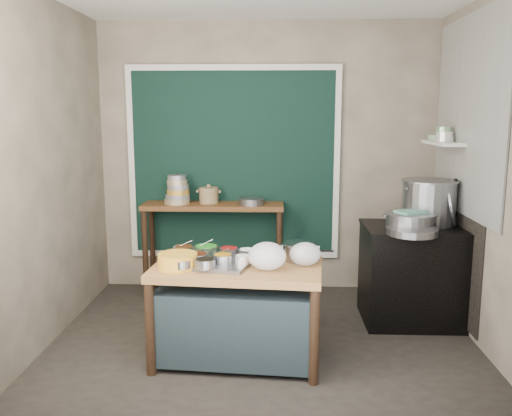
{
  "coord_description": "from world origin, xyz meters",
  "views": [
    {
      "loc": [
        0.1,
        -4.2,
        1.87
      ],
      "look_at": [
        -0.07,
        0.25,
        1.09
      ],
      "focal_mm": 38.0,
      "sensor_mm": 36.0,
      "label": 1
    }
  ],
  "objects_px": {
    "saucepan": "(300,252)",
    "stock_pot": "(429,202)",
    "yellow_basin": "(178,261)",
    "ceramic_crock": "(209,196)",
    "prep_table": "(238,313)",
    "back_counter": "(214,248)",
    "steamer": "(411,221)",
    "stove_block": "(414,276)",
    "utensil_cup": "(174,199)",
    "condiment_tray": "(209,262)"
  },
  "relations": [
    {
      "from": "back_counter",
      "to": "steamer",
      "type": "bearing_deg",
      "value": -25.76
    },
    {
      "from": "ceramic_crock",
      "to": "back_counter",
      "type": "bearing_deg",
      "value": -36.75
    },
    {
      "from": "steamer",
      "to": "stock_pot",
      "type": "bearing_deg",
      "value": 49.27
    },
    {
      "from": "condiment_tray",
      "to": "steamer",
      "type": "distance_m",
      "value": 1.81
    },
    {
      "from": "prep_table",
      "to": "saucepan",
      "type": "height_order",
      "value": "saucepan"
    },
    {
      "from": "stock_pot",
      "to": "back_counter",
      "type": "bearing_deg",
      "value": 162.9
    },
    {
      "from": "ceramic_crock",
      "to": "stock_pot",
      "type": "height_order",
      "value": "stock_pot"
    },
    {
      "from": "yellow_basin",
      "to": "ceramic_crock",
      "type": "distance_m",
      "value": 1.73
    },
    {
      "from": "saucepan",
      "to": "stock_pot",
      "type": "relative_size",
      "value": 0.5
    },
    {
      "from": "back_counter",
      "to": "condiment_tray",
      "type": "height_order",
      "value": "back_counter"
    },
    {
      "from": "condiment_tray",
      "to": "steamer",
      "type": "bearing_deg",
      "value": 22.3
    },
    {
      "from": "back_counter",
      "to": "stock_pot",
      "type": "distance_m",
      "value": 2.2
    },
    {
      "from": "back_counter",
      "to": "steamer",
      "type": "distance_m",
      "value": 2.07
    },
    {
      "from": "condiment_tray",
      "to": "utensil_cup",
      "type": "height_order",
      "value": "utensil_cup"
    },
    {
      "from": "yellow_basin",
      "to": "stock_pot",
      "type": "xyz_separation_m",
      "value": [
        2.09,
        1.05,
        0.28
      ]
    },
    {
      "from": "stove_block",
      "to": "saucepan",
      "type": "xyz_separation_m",
      "value": [
        -1.07,
        -0.71,
        0.39
      ]
    },
    {
      "from": "utensil_cup",
      "to": "yellow_basin",
      "type": "bearing_deg",
      "value": -78.71
    },
    {
      "from": "saucepan",
      "to": "ceramic_crock",
      "type": "relative_size",
      "value": 1.19
    },
    {
      "from": "condiment_tray",
      "to": "utensil_cup",
      "type": "distance_m",
      "value": 1.63
    },
    {
      "from": "condiment_tray",
      "to": "utensil_cup",
      "type": "xyz_separation_m",
      "value": [
        -0.54,
        1.52,
        0.23
      ]
    },
    {
      "from": "back_counter",
      "to": "stove_block",
      "type": "xyz_separation_m",
      "value": [
        1.9,
        -0.73,
        -0.05
      ]
    },
    {
      "from": "utensil_cup",
      "to": "stock_pot",
      "type": "relative_size",
      "value": 0.31
    },
    {
      "from": "stove_block",
      "to": "ceramic_crock",
      "type": "xyz_separation_m",
      "value": [
        -1.95,
        0.77,
        0.6
      ]
    },
    {
      "from": "ceramic_crock",
      "to": "steamer",
      "type": "xyz_separation_m",
      "value": [
        1.86,
        -0.91,
        -0.07
      ]
    },
    {
      "from": "utensil_cup",
      "to": "ceramic_crock",
      "type": "distance_m",
      "value": 0.36
    },
    {
      "from": "stove_block",
      "to": "utensil_cup",
      "type": "relative_size",
      "value": 5.63
    },
    {
      "from": "condiment_tray",
      "to": "utensil_cup",
      "type": "relative_size",
      "value": 3.92
    },
    {
      "from": "condiment_tray",
      "to": "prep_table",
      "type": "bearing_deg",
      "value": -6.74
    },
    {
      "from": "condiment_tray",
      "to": "saucepan",
      "type": "xyz_separation_m",
      "value": [
        0.69,
        0.11,
        0.06
      ]
    },
    {
      "from": "utensil_cup",
      "to": "ceramic_crock",
      "type": "relative_size",
      "value": 0.75
    },
    {
      "from": "yellow_basin",
      "to": "steamer",
      "type": "height_order",
      "value": "steamer"
    },
    {
      "from": "prep_table",
      "to": "ceramic_crock",
      "type": "bearing_deg",
      "value": 109.16
    },
    {
      "from": "saucepan",
      "to": "prep_table",
      "type": "bearing_deg",
      "value": -160.02
    },
    {
      "from": "prep_table",
      "to": "steamer",
      "type": "xyz_separation_m",
      "value": [
        1.45,
        0.71,
        0.58
      ]
    },
    {
      "from": "back_counter",
      "to": "utensil_cup",
      "type": "height_order",
      "value": "utensil_cup"
    },
    {
      "from": "stove_block",
      "to": "ceramic_crock",
      "type": "distance_m",
      "value": 2.18
    },
    {
      "from": "prep_table",
      "to": "condiment_tray",
      "type": "bearing_deg",
      "value": 178.13
    },
    {
      "from": "stove_block",
      "to": "steamer",
      "type": "distance_m",
      "value": 0.55
    },
    {
      "from": "prep_table",
      "to": "stock_pot",
      "type": "relative_size",
      "value": 2.43
    },
    {
      "from": "utensil_cup",
      "to": "ceramic_crock",
      "type": "height_order",
      "value": "ceramic_crock"
    },
    {
      "from": "ceramic_crock",
      "to": "prep_table",
      "type": "bearing_deg",
      "value": -75.71
    },
    {
      "from": "prep_table",
      "to": "stock_pot",
      "type": "distance_m",
      "value": 2.04
    },
    {
      "from": "yellow_basin",
      "to": "stock_pot",
      "type": "bearing_deg",
      "value": 26.75
    },
    {
      "from": "condiment_tray",
      "to": "saucepan",
      "type": "bearing_deg",
      "value": 9.3
    },
    {
      "from": "saucepan",
      "to": "steamer",
      "type": "xyz_separation_m",
      "value": [
        0.97,
        0.57,
        0.13
      ]
    },
    {
      "from": "yellow_basin",
      "to": "back_counter",
      "type": "bearing_deg",
      "value": 87.71
    },
    {
      "from": "utensil_cup",
      "to": "stock_pot",
      "type": "distance_m",
      "value": 2.49
    },
    {
      "from": "prep_table",
      "to": "utensil_cup",
      "type": "bearing_deg",
      "value": 121.06
    },
    {
      "from": "condiment_tray",
      "to": "stock_pot",
      "type": "xyz_separation_m",
      "value": [
        1.88,
        0.93,
        0.32
      ]
    },
    {
      "from": "condiment_tray",
      "to": "saucepan",
      "type": "relative_size",
      "value": 2.46
    }
  ]
}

